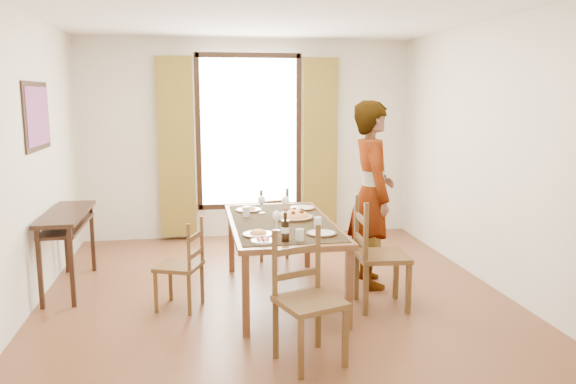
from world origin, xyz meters
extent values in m
plane|color=#492A16|center=(0.00, 0.00, 0.00)|extent=(5.00, 5.00, 0.00)
cube|color=beige|center=(0.00, 2.50, 1.35)|extent=(4.50, 0.10, 2.70)
cube|color=beige|center=(0.00, -2.50, 1.35)|extent=(4.50, 0.10, 2.70)
cube|color=beige|center=(-2.25, 0.00, 1.35)|extent=(0.10, 5.00, 2.70)
cube|color=beige|center=(2.25, 0.00, 1.35)|extent=(0.10, 5.00, 2.70)
cube|color=white|center=(0.00, 0.00, 2.72)|extent=(4.50, 5.00, 0.04)
cube|color=white|center=(0.00, 2.47, 1.45)|extent=(1.30, 0.04, 2.00)
cube|color=olive|center=(-0.98, 2.41, 1.25)|extent=(0.48, 0.10, 2.40)
cube|color=olive|center=(0.98, 2.41, 1.25)|extent=(0.48, 0.10, 2.40)
cube|color=black|center=(-2.24, 0.60, 1.75)|extent=(0.02, 0.86, 0.66)
cube|color=red|center=(-2.23, 0.60, 1.75)|extent=(0.01, 0.76, 0.56)
cube|color=black|center=(-2.03, 0.60, 0.78)|extent=(0.38, 1.20, 0.04)
cube|color=black|center=(-2.03, 0.60, 0.66)|extent=(0.34, 1.10, 0.03)
cube|color=black|center=(-2.17, 0.05, 0.38)|extent=(0.04, 0.04, 0.76)
cube|color=black|center=(-2.17, 1.15, 0.38)|extent=(0.04, 0.04, 0.76)
cube|color=black|center=(-1.89, 0.05, 0.38)|extent=(0.04, 0.04, 0.76)
cube|color=black|center=(-1.89, 1.15, 0.38)|extent=(0.04, 0.04, 0.76)
cube|color=brown|center=(0.07, 0.01, 0.72)|extent=(0.98, 1.87, 0.05)
cube|color=black|center=(0.07, 0.01, 0.75)|extent=(0.90, 1.72, 0.01)
cube|color=brown|center=(-0.37, -0.86, 0.35)|extent=(0.06, 0.06, 0.70)
cube|color=brown|center=(-0.37, 0.88, 0.35)|extent=(0.06, 0.06, 0.70)
cube|color=brown|center=(0.50, -0.86, 0.35)|extent=(0.06, 0.06, 0.70)
cube|color=brown|center=(0.50, 0.88, 0.35)|extent=(0.06, 0.06, 0.70)
cube|color=#4E351A|center=(-0.91, -0.13, 0.40)|extent=(0.49, 0.49, 0.04)
cube|color=#4E351A|center=(-1.00, 0.08, 0.20)|extent=(0.04, 0.04, 0.40)
cube|color=#4E351A|center=(-0.71, -0.04, 0.20)|extent=(0.04, 0.04, 0.40)
cube|color=#4E351A|center=(-1.12, -0.22, 0.20)|extent=(0.04, 0.04, 0.40)
cube|color=#4E351A|center=(-0.82, -0.34, 0.20)|extent=(0.04, 0.04, 0.40)
cube|color=#4E351A|center=(-0.70, -0.04, 0.62)|extent=(0.03, 0.03, 0.44)
cube|color=#4E351A|center=(-0.82, -0.34, 0.62)|extent=(0.03, 0.03, 0.44)
cube|color=#4E351A|center=(-0.76, -0.19, 0.53)|extent=(0.14, 0.31, 0.04)
cube|color=#4E351A|center=(-0.76, -0.19, 0.69)|extent=(0.14, 0.31, 0.04)
cube|color=#4E351A|center=(0.13, 1.38, 0.41)|extent=(0.45, 0.45, 0.04)
cube|color=#4E351A|center=(0.25, 1.58, 0.20)|extent=(0.04, 0.04, 0.41)
cube|color=#4E351A|center=(0.33, 1.26, 0.20)|extent=(0.04, 0.04, 0.41)
cube|color=#4E351A|center=(-0.06, 1.51, 0.20)|extent=(0.04, 0.04, 0.41)
cube|color=#4E351A|center=(0.01, 1.19, 0.20)|extent=(0.04, 0.04, 0.41)
cube|color=#4E351A|center=(0.33, 1.25, 0.63)|extent=(0.03, 0.03, 0.45)
cube|color=#4E351A|center=(0.01, 1.18, 0.63)|extent=(0.03, 0.03, 0.45)
cube|color=#4E351A|center=(0.17, 1.22, 0.54)|extent=(0.32, 0.09, 0.05)
cube|color=#4E351A|center=(0.17, 1.22, 0.71)|extent=(0.32, 0.09, 0.05)
cube|color=#4E351A|center=(0.06, -1.38, 0.47)|extent=(0.56, 0.56, 0.04)
cube|color=#4E351A|center=(-0.06, -1.62, 0.23)|extent=(0.04, 0.04, 0.47)
cube|color=#4E351A|center=(-0.18, -1.27, 0.23)|extent=(0.04, 0.04, 0.47)
cube|color=#4E351A|center=(0.30, -1.50, 0.23)|extent=(0.04, 0.04, 0.47)
cube|color=#4E351A|center=(0.17, -1.15, 0.23)|extent=(0.04, 0.04, 0.47)
cube|color=#4E351A|center=(-0.18, -1.26, 0.73)|extent=(0.04, 0.04, 0.52)
cube|color=#4E351A|center=(0.17, -1.14, 0.73)|extent=(0.04, 0.04, 0.52)
cube|color=#4E351A|center=(-0.01, -1.20, 0.62)|extent=(0.36, 0.15, 0.05)
cube|color=#4E351A|center=(-0.01, -1.20, 0.81)|extent=(0.36, 0.15, 0.05)
cube|color=#4E351A|center=(0.94, -0.41, 0.49)|extent=(0.49, 0.49, 0.04)
cube|color=#4E351A|center=(1.12, -0.62, 0.24)|extent=(0.04, 0.04, 0.49)
cube|color=#4E351A|center=(0.73, -0.59, 0.24)|extent=(0.04, 0.04, 0.49)
cube|color=#4E351A|center=(1.15, -0.23, 0.24)|extent=(0.04, 0.04, 0.49)
cube|color=#4E351A|center=(0.76, -0.20, 0.24)|extent=(0.04, 0.04, 0.49)
cube|color=#4E351A|center=(0.72, -0.59, 0.76)|extent=(0.04, 0.04, 0.54)
cube|color=#4E351A|center=(0.75, -0.20, 0.76)|extent=(0.04, 0.04, 0.54)
cube|color=#4E351A|center=(0.73, -0.40, 0.65)|extent=(0.06, 0.39, 0.05)
cube|color=#4E351A|center=(0.73, -0.40, 0.85)|extent=(0.06, 0.39, 0.05)
imported|color=gray|center=(1.03, 0.22, 0.95)|extent=(0.74, 0.53, 1.90)
cylinder|color=silver|center=(0.35, -0.31, 0.81)|extent=(0.07, 0.07, 0.10)
cylinder|color=silver|center=(-0.25, 0.28, 0.81)|extent=(0.07, 0.07, 0.10)
cylinder|color=silver|center=(0.10, -0.73, 0.81)|extent=(0.07, 0.07, 0.10)
camera|label=1|loc=(-0.74, -5.19, 1.96)|focal=35.00mm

